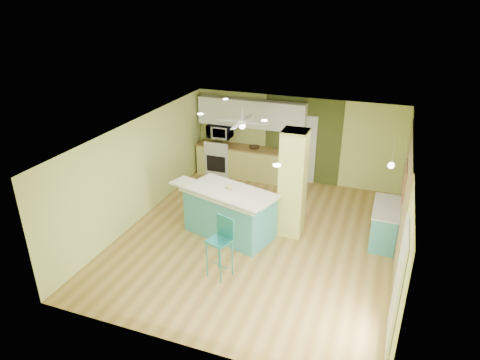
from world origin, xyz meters
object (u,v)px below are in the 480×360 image
Objects in this scene: bar_stool at (222,237)px; side_counter at (384,224)px; peninsula at (229,212)px; fruit_bowl at (254,147)px; canister at (229,189)px.

bar_stool reaches higher than side_counter.
peninsula is 1.54m from bar_stool.
bar_stool reaches higher than peninsula.
fruit_bowl is at bearing 148.87° from side_counter.
side_counter is at bearing 32.06° from peninsula.
side_counter is 4.53m from fruit_bowl.
bar_stool is at bearing -57.01° from peninsula.
bar_stool is 0.94× the size of side_counter.
peninsula reaches higher than side_counter.
bar_stool is 3.81m from side_counter.
side_counter is 4.46× the size of fruit_bowl.
side_counter is 3.56m from canister.
canister is (-3.34, -0.99, 0.74)m from side_counter.
fruit_bowl is (-0.92, 4.72, 0.13)m from bar_stool.
fruit_bowl reaches higher than side_counter.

